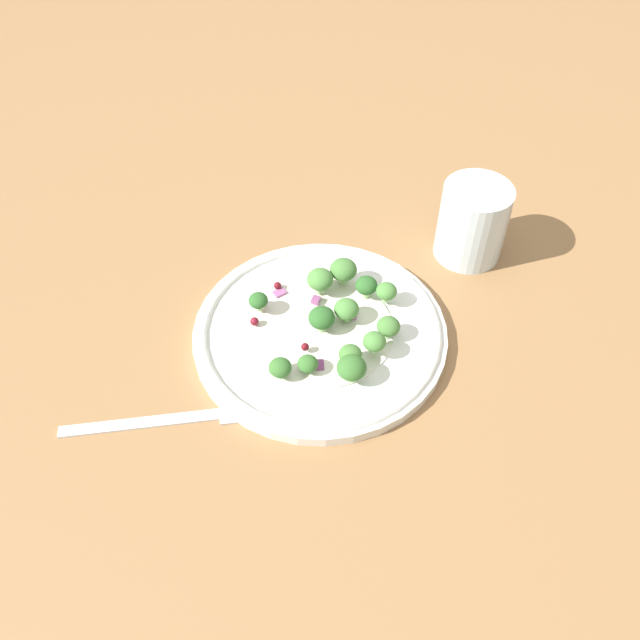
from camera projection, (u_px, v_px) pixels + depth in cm
name	position (u px, v px, depth cm)	size (l,w,h in cm)	color
ground_plane	(344.00, 324.00, 72.56)	(180.00, 180.00, 2.00)	olive
plate	(320.00, 332.00, 69.44)	(26.31, 26.31, 1.70)	white
dressing_pool	(320.00, 329.00, 69.11)	(15.26, 15.26, 0.20)	white
broccoli_floret_0	(388.00, 327.00, 67.32)	(2.38, 2.38, 2.41)	#8EB77A
broccoli_floret_1	(280.00, 368.00, 64.01)	(2.23, 2.23, 2.26)	#8EB77A
broccoli_floret_2	(308.00, 364.00, 64.58)	(2.00, 2.00, 2.02)	#9EC684
broccoli_floret_3	(374.00, 342.00, 65.30)	(2.29, 2.29, 2.32)	#8EB77A
broccoli_floret_4	(320.00, 280.00, 70.89)	(2.81, 2.81, 2.85)	#9EC684
broccoli_floret_5	(347.00, 368.00, 63.56)	(2.87, 2.87, 2.91)	#ADD18E
broccoli_floret_6	(350.00, 309.00, 68.64)	(2.59, 2.59, 2.63)	#8EB77A
broccoli_floret_7	(366.00, 286.00, 70.80)	(2.36, 2.36, 2.39)	#ADD18E
broccoli_floret_8	(322.00, 318.00, 67.72)	(2.74, 2.74, 2.78)	#ADD18E
broccoli_floret_9	(343.00, 270.00, 71.65)	(2.92, 2.92, 2.96)	#8EB77A
broccoli_floret_10	(386.00, 292.00, 70.10)	(2.23, 2.23, 2.26)	#8EB77A
broccoli_floret_11	(258.00, 298.00, 69.53)	(2.02, 2.02, 2.05)	#ADD18E
broccoli_floret_12	(346.00, 355.00, 64.79)	(2.27, 2.27, 2.30)	#ADD18E
cranberry_0	(278.00, 286.00, 72.44)	(0.83, 0.83, 0.83)	maroon
cranberry_1	(305.00, 347.00, 66.41)	(0.81, 0.81, 0.81)	maroon
cranberry_2	(261.00, 302.00, 70.60)	(1.00, 1.00, 1.00)	maroon
cranberry_3	(254.00, 321.00, 68.85)	(0.89, 0.89, 0.89)	maroon
cranberry_4	(315.00, 276.00, 73.60)	(0.87, 0.87, 0.87)	maroon
onion_bit_0	(352.00, 314.00, 70.18)	(0.98, 1.31, 0.49)	#A35B93
onion_bit_1	(316.00, 300.00, 71.00)	(0.92, 0.80, 0.47)	#934C84
onion_bit_2	(280.00, 293.00, 72.25)	(1.30, 0.97, 0.37)	#A35B93
onion_bit_3	(320.00, 365.00, 65.73)	(1.16, 0.87, 0.40)	#843D75
onion_bit_4	(327.00, 321.00, 69.32)	(0.96, 1.05, 0.48)	#A35B93
fork	(172.00, 419.00, 63.12)	(3.59, 18.69, 0.50)	silver
water_glass	(472.00, 222.00, 75.31)	(7.74, 7.74, 9.06)	silver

